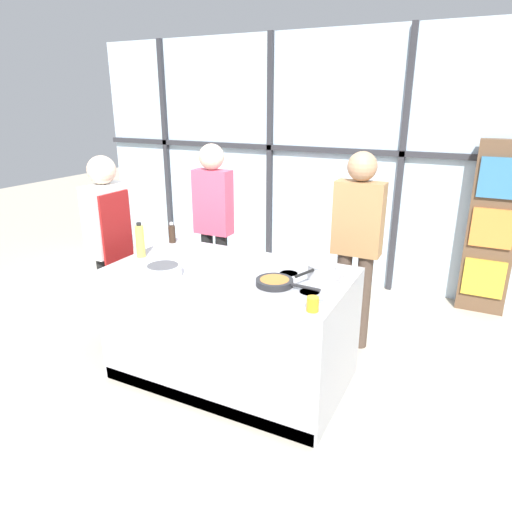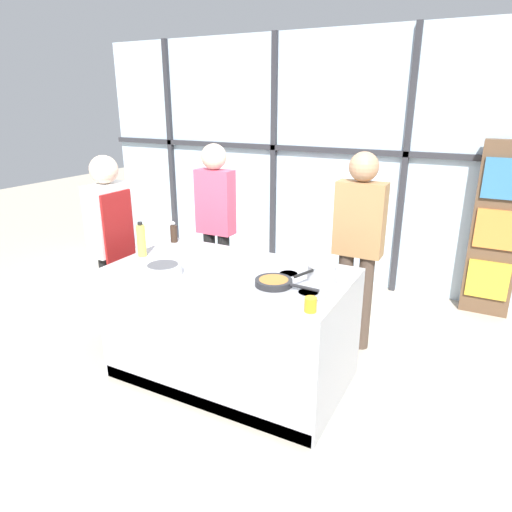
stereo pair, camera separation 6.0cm
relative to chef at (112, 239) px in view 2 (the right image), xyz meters
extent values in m
plane|color=#BCB29E|center=(1.20, -0.03, -0.96)|extent=(18.00, 18.00, 0.00)
cube|color=silver|center=(1.20, 2.34, 0.44)|extent=(6.40, 0.04, 2.80)
cube|color=#2D2D33|center=(1.20, 2.29, 0.58)|extent=(6.40, 0.06, 0.06)
cube|color=#2D2D33|center=(-1.11, 2.29, 0.44)|extent=(0.06, 0.06, 2.80)
cube|color=#2D2D33|center=(0.43, 2.29, 0.44)|extent=(0.06, 0.06, 2.80)
cube|color=#2D2D33|center=(1.96, 2.29, 0.44)|extent=(0.06, 0.06, 2.80)
cube|color=brown|center=(2.91, 2.16, -0.09)|extent=(0.45, 0.16, 1.73)
cube|color=gold|center=(2.91, 2.07, -0.58)|extent=(0.38, 0.03, 0.38)
cube|color=orange|center=(2.91, 2.07, -0.06)|extent=(0.38, 0.03, 0.38)
cube|color=teal|center=(2.91, 2.07, 0.43)|extent=(0.38, 0.03, 0.38)
cube|color=#A8AAB2|center=(1.20, -0.03, -0.51)|extent=(1.76, 0.97, 0.90)
cube|color=black|center=(1.73, -0.03, -0.07)|extent=(0.52, 0.52, 0.01)
cube|color=black|center=(1.20, -0.50, -0.91)|extent=(1.72, 0.03, 0.10)
cylinder|color=#38383D|center=(1.61, -0.16, -0.07)|extent=(0.13, 0.13, 0.01)
cylinder|color=#38383D|center=(1.86, -0.16, -0.07)|extent=(0.13, 0.13, 0.01)
cylinder|color=#38383D|center=(1.61, 0.09, -0.07)|extent=(0.13, 0.13, 0.01)
cylinder|color=#38383D|center=(1.86, 0.09, -0.07)|extent=(0.13, 0.13, 0.01)
cylinder|color=black|center=(-0.01, 0.09, -0.54)|extent=(0.12, 0.12, 0.83)
cylinder|color=black|center=(-0.01, -0.09, -0.54)|extent=(0.12, 0.12, 0.83)
cube|color=white|center=(-0.01, 0.00, 0.17)|extent=(0.18, 0.39, 0.60)
sphere|color=beige|center=(-0.01, 0.00, 0.58)|extent=(0.23, 0.23, 0.23)
cube|color=maroon|center=(0.09, 0.00, -0.05)|extent=(0.02, 0.33, 0.91)
cylinder|color=black|center=(0.58, 0.87, -0.53)|extent=(0.12, 0.12, 0.85)
cylinder|color=black|center=(0.41, 0.87, -0.53)|extent=(0.12, 0.12, 0.85)
cube|color=#DB4C6B|center=(0.50, 0.87, 0.20)|extent=(0.37, 0.16, 0.61)
sphere|color=beige|center=(0.50, 0.87, 0.62)|extent=(0.24, 0.24, 0.24)
cylinder|color=#47382D|center=(1.99, 0.87, -0.53)|extent=(0.13, 0.13, 0.85)
cylinder|color=#47382D|center=(1.81, 0.87, -0.53)|extent=(0.13, 0.13, 0.85)
cube|color=#A37547|center=(1.90, 0.87, 0.20)|extent=(0.40, 0.18, 0.61)
sphere|color=tan|center=(1.90, 0.87, 0.62)|extent=(0.24, 0.24, 0.24)
cylinder|color=#232326|center=(1.61, -0.16, -0.04)|extent=(0.25, 0.25, 0.04)
cylinder|color=#B26B2D|center=(1.61, -0.16, -0.02)|extent=(0.20, 0.20, 0.01)
cylinder|color=#232326|center=(1.84, -0.17, -0.03)|extent=(0.20, 0.03, 0.02)
cylinder|color=silver|center=(1.86, 0.09, 0.00)|extent=(0.20, 0.20, 0.11)
cylinder|color=silver|center=(1.86, 0.09, 0.05)|extent=(0.21, 0.21, 0.01)
cylinder|color=black|center=(1.79, -0.09, 0.03)|extent=(0.08, 0.18, 0.02)
cylinder|color=white|center=(0.83, 0.14, -0.05)|extent=(0.28, 0.28, 0.01)
cylinder|color=silver|center=(0.83, -0.35, -0.02)|extent=(0.27, 0.27, 0.08)
cylinder|color=#4C4C51|center=(0.83, -0.35, 0.01)|extent=(0.22, 0.22, 0.01)
cylinder|color=#E0CC4C|center=(0.42, -0.10, 0.07)|extent=(0.07, 0.07, 0.26)
cylinder|color=black|center=(0.42, -0.10, 0.21)|extent=(0.04, 0.04, 0.02)
cylinder|color=#332319|center=(0.41, 0.33, 0.01)|extent=(0.06, 0.06, 0.15)
sphere|color=#B2B2B7|center=(0.41, 0.33, 0.11)|extent=(0.04, 0.04, 0.04)
cylinder|color=orange|center=(1.97, -0.42, -0.02)|extent=(0.07, 0.07, 0.09)
camera|label=1|loc=(2.77, -2.76, 1.13)|focal=32.00mm
camera|label=2|loc=(2.82, -2.73, 1.13)|focal=32.00mm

